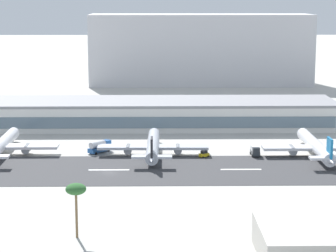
{
  "coord_description": "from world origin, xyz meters",
  "views": [
    {
      "loc": [
        14.14,
        -193.8,
        50.63
      ],
      "look_at": [
        17.59,
        25.58,
        8.9
      ],
      "focal_mm": 73.86,
      "sensor_mm": 36.0,
      "label": 1
    }
  ],
  "objects_px": {
    "service_box_truck_2": "(255,150)",
    "terminal_building": "(153,113)",
    "airliner_blue_tail_gate_2": "(317,147)",
    "palm_tree_1": "(76,191)",
    "service_baggage_tug_0": "(204,154)",
    "distant_hotel_block": "(200,49)",
    "airliner_black_tail_gate_1": "(153,147)",
    "service_fuel_truck_1": "(100,146)",
    "airliner_red_tail_gate_0": "(0,146)"
  },
  "relations": [
    {
      "from": "terminal_building",
      "to": "service_baggage_tug_0",
      "type": "distance_m",
      "value": 55.22
    },
    {
      "from": "palm_tree_1",
      "to": "service_box_truck_2",
      "type": "bearing_deg",
      "value": 57.14
    },
    {
      "from": "airliner_black_tail_gate_1",
      "to": "service_baggage_tug_0",
      "type": "height_order",
      "value": "airliner_black_tail_gate_1"
    },
    {
      "from": "service_baggage_tug_0",
      "to": "service_fuel_truck_1",
      "type": "xyz_separation_m",
      "value": [
        -33.6,
        7.2,
        0.98
      ]
    },
    {
      "from": "distant_hotel_block",
      "to": "service_fuel_truck_1",
      "type": "height_order",
      "value": "distant_hotel_block"
    },
    {
      "from": "airliner_black_tail_gate_1",
      "to": "terminal_building",
      "type": "bearing_deg",
      "value": 1.23
    },
    {
      "from": "service_fuel_truck_1",
      "to": "palm_tree_1",
      "type": "distance_m",
      "value": 80.76
    },
    {
      "from": "airliner_blue_tail_gate_2",
      "to": "service_fuel_truck_1",
      "type": "relative_size",
      "value": 5.6
    },
    {
      "from": "service_fuel_truck_1",
      "to": "distant_hotel_block",
      "type": "bearing_deg",
      "value": 26.8
    },
    {
      "from": "terminal_building",
      "to": "distant_hotel_block",
      "type": "relative_size",
      "value": 1.13
    },
    {
      "from": "service_fuel_truck_1",
      "to": "palm_tree_1",
      "type": "xyz_separation_m",
      "value": [
        1.7,
        -80.31,
        8.28
      ]
    },
    {
      "from": "service_fuel_truck_1",
      "to": "airliner_black_tail_gate_1",
      "type": "bearing_deg",
      "value": -64.16
    },
    {
      "from": "distant_hotel_block",
      "to": "palm_tree_1",
      "type": "distance_m",
      "value": 259.78
    },
    {
      "from": "airliner_red_tail_gate_0",
      "to": "service_baggage_tug_0",
      "type": "height_order",
      "value": "airliner_red_tail_gate_0"
    },
    {
      "from": "airliner_blue_tail_gate_2",
      "to": "service_baggage_tug_0",
      "type": "bearing_deg",
      "value": 90.84
    },
    {
      "from": "terminal_building",
      "to": "palm_tree_1",
      "type": "xyz_separation_m",
      "value": [
        -15.36,
        -125.63,
        5.13
      ]
    },
    {
      "from": "service_fuel_truck_1",
      "to": "airliner_blue_tail_gate_2",
      "type": "bearing_deg",
      "value": -54.94
    },
    {
      "from": "terminal_building",
      "to": "service_box_truck_2",
      "type": "bearing_deg",
      "value": -56.96
    },
    {
      "from": "airliner_blue_tail_gate_2",
      "to": "service_baggage_tug_0",
      "type": "distance_m",
      "value": 35.85
    },
    {
      "from": "service_box_truck_2",
      "to": "service_baggage_tug_0",
      "type": "bearing_deg",
      "value": -84.49
    },
    {
      "from": "service_baggage_tug_0",
      "to": "service_box_truck_2",
      "type": "relative_size",
      "value": 0.59
    },
    {
      "from": "airliner_black_tail_gate_1",
      "to": "service_box_truck_2",
      "type": "distance_m",
      "value": 32.72
    },
    {
      "from": "terminal_building",
      "to": "service_fuel_truck_1",
      "type": "distance_m",
      "value": 48.53
    },
    {
      "from": "terminal_building",
      "to": "palm_tree_1",
      "type": "distance_m",
      "value": 126.67
    },
    {
      "from": "terminal_building",
      "to": "palm_tree_1",
      "type": "bearing_deg",
      "value": -96.97
    },
    {
      "from": "airliner_blue_tail_gate_2",
      "to": "palm_tree_1",
      "type": "distance_m",
      "value": 100.14
    },
    {
      "from": "airliner_blue_tail_gate_2",
      "to": "airliner_red_tail_gate_0",
      "type": "bearing_deg",
      "value": 88.47
    },
    {
      "from": "distant_hotel_block",
      "to": "palm_tree_1",
      "type": "height_order",
      "value": "distant_hotel_block"
    },
    {
      "from": "service_baggage_tug_0",
      "to": "service_fuel_truck_1",
      "type": "distance_m",
      "value": 34.38
    },
    {
      "from": "service_fuel_truck_1",
      "to": "palm_tree_1",
      "type": "height_order",
      "value": "palm_tree_1"
    },
    {
      "from": "airliner_red_tail_gate_0",
      "to": "service_fuel_truck_1",
      "type": "distance_m",
      "value": 31.69
    },
    {
      "from": "terminal_building",
      "to": "airliner_blue_tail_gate_2",
      "type": "distance_m",
      "value": 73.94
    },
    {
      "from": "distant_hotel_block",
      "to": "service_baggage_tug_0",
      "type": "distance_m",
      "value": 184.34
    },
    {
      "from": "palm_tree_1",
      "to": "distant_hotel_block",
      "type": "bearing_deg",
      "value": 80.72
    },
    {
      "from": "airliner_red_tail_gate_0",
      "to": "airliner_blue_tail_gate_2",
      "type": "xyz_separation_m",
      "value": [
        100.85,
        -3.24,
        0.03
      ]
    },
    {
      "from": "distant_hotel_block",
      "to": "airliner_black_tail_gate_1",
      "type": "distance_m",
      "value": 183.19
    },
    {
      "from": "terminal_building",
      "to": "service_fuel_truck_1",
      "type": "xyz_separation_m",
      "value": [
        -17.06,
        -45.32,
        -3.15
      ]
    },
    {
      "from": "service_box_truck_2",
      "to": "terminal_building",
      "type": "bearing_deg",
      "value": -147.59
    },
    {
      "from": "airliner_black_tail_gate_1",
      "to": "service_baggage_tug_0",
      "type": "xyz_separation_m",
      "value": [
        16.22,
        -2.58,
        -1.89
      ]
    },
    {
      "from": "service_baggage_tug_0",
      "to": "palm_tree_1",
      "type": "distance_m",
      "value": 80.3
    },
    {
      "from": "terminal_building",
      "to": "service_baggage_tug_0",
      "type": "xyz_separation_m",
      "value": [
        16.54,
        -52.52,
        -4.13
      ]
    },
    {
      "from": "distant_hotel_block",
      "to": "service_fuel_truck_1",
      "type": "relative_size",
      "value": 15.41
    },
    {
      "from": "service_baggage_tug_0",
      "to": "palm_tree_1",
      "type": "height_order",
      "value": "palm_tree_1"
    },
    {
      "from": "service_box_truck_2",
      "to": "palm_tree_1",
      "type": "height_order",
      "value": "palm_tree_1"
    },
    {
      "from": "airliner_red_tail_gate_0",
      "to": "palm_tree_1",
      "type": "distance_m",
      "value": 83.87
    },
    {
      "from": "airliner_black_tail_gate_1",
      "to": "service_baggage_tug_0",
      "type": "distance_m",
      "value": 16.54
    },
    {
      "from": "service_baggage_tug_0",
      "to": "service_box_truck_2",
      "type": "xyz_separation_m",
      "value": [
        16.47,
        1.77,
        0.74
      ]
    },
    {
      "from": "terminal_building",
      "to": "airliner_black_tail_gate_1",
      "type": "bearing_deg",
      "value": -89.63
    },
    {
      "from": "airliner_red_tail_gate_0",
      "to": "palm_tree_1",
      "type": "height_order",
      "value": "palm_tree_1"
    },
    {
      "from": "service_fuel_truck_1",
      "to": "service_box_truck_2",
      "type": "xyz_separation_m",
      "value": [
        50.07,
        -5.43,
        -0.24
      ]
    }
  ]
}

